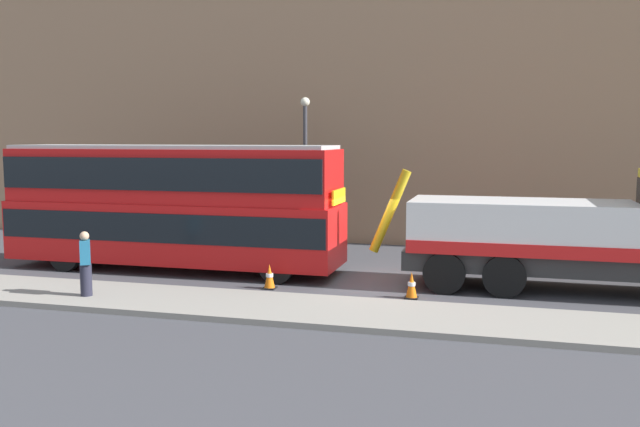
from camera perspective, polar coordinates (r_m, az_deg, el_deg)
ground_plane at (r=20.66m, az=4.41°, el=-5.62°), size 120.00×120.00×0.00m
near_kerb at (r=16.65m, az=1.67°, el=-8.30°), size 60.00×2.80×0.15m
building_facade at (r=27.89m, az=7.54°, el=14.12°), size 60.00×1.50×16.00m
recovery_tow_truck at (r=20.06m, az=21.56°, el=-1.32°), size 10.14×2.66×3.67m
double_decker_bus at (r=22.38m, az=-12.27°, el=0.96°), size 11.05×2.57×4.06m
pedestrian_onlooker at (r=18.87m, az=-19.09°, el=-4.06°), size 0.44×0.48×1.71m
traffic_cone_near_bus at (r=19.47m, az=-4.26°, el=-5.34°), size 0.36×0.36×0.72m
traffic_cone_midway at (r=18.44m, az=7.69°, el=-6.05°), size 0.36×0.36×0.72m
street_lamp at (r=26.27m, az=-1.25°, el=4.60°), size 0.36×0.36×5.83m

